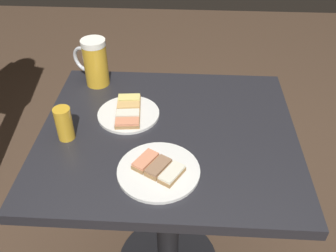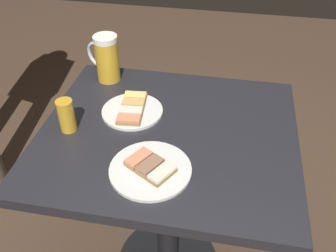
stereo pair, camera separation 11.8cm
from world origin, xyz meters
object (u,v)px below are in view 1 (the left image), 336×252
at_px(beer_mug, 94,62).
at_px(beer_glass_small, 64,124).
at_px(plate_near, 159,170).
at_px(plate_far, 128,113).

height_order(beer_mug, beer_glass_small, beer_mug).
relative_size(plate_near, beer_mug, 1.31).
height_order(plate_near, beer_glass_small, beer_glass_small).
bearing_deg(beer_glass_small, beer_mug, 175.00).
relative_size(plate_far, beer_mug, 1.17).
bearing_deg(beer_glass_small, plate_far, 125.40).
bearing_deg(plate_far, plate_near, 25.13).
distance_m(plate_far, beer_glass_small, 0.22).
xyz_separation_m(plate_near, plate_far, (-0.26, -0.12, 0.00)).
bearing_deg(plate_far, beer_mug, -143.01).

